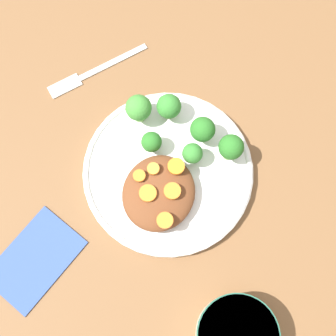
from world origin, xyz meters
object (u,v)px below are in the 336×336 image
Objects in this scene: dip_bowl at (236,335)px; fork at (89,74)px; plate at (168,172)px; napkin at (35,260)px.

dip_bowl is 0.49m from fork.
fork is at bearing 48.28° from dip_bowl.
fork is (0.12, 0.19, -0.01)m from plate.
dip_bowl is 0.76× the size of fork.
plate is at bearing 98.21° from fork.
plate reaches higher than fork.
dip_bowl is at bearing -139.12° from plate.
fork and napkin have the same top height.
plate reaches higher than napkin.
plate is 0.25m from napkin.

